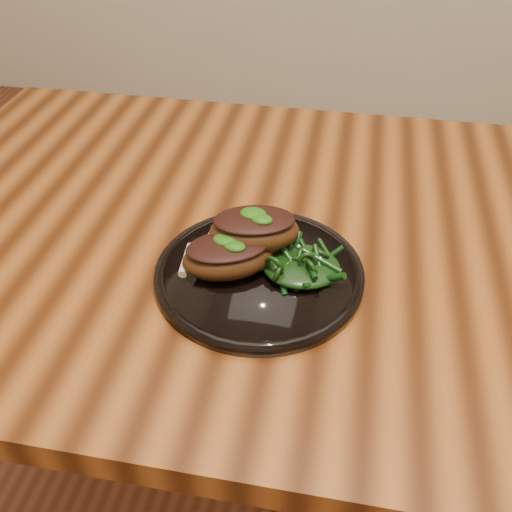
# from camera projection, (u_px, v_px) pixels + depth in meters

# --- Properties ---
(desk) EXTENTS (1.60, 0.80, 0.75)m
(desk) POSITION_uv_depth(u_px,v_px,m) (403.00, 284.00, 0.86)
(desk) COLOR #381707
(desk) RESTS_ON ground
(plate) EXTENTS (0.27, 0.27, 0.02)m
(plate) POSITION_uv_depth(u_px,v_px,m) (259.00, 273.00, 0.74)
(plate) COLOR black
(plate) RESTS_ON desk
(lamb_chop_front) EXTENTS (0.14, 0.11, 0.05)m
(lamb_chop_front) POSITION_uv_depth(u_px,v_px,m) (227.00, 255.00, 0.72)
(lamb_chop_front) COLOR #3B1E0B
(lamb_chop_front) RESTS_ON plate
(lamb_chop_back) EXTENTS (0.13, 0.10, 0.05)m
(lamb_chop_back) POSITION_uv_depth(u_px,v_px,m) (254.00, 229.00, 0.73)
(lamb_chop_back) COLOR #3B1E0B
(lamb_chop_back) RESTS_ON plate
(herb_smear) EXTENTS (0.07, 0.05, 0.00)m
(herb_smear) POSITION_uv_depth(u_px,v_px,m) (243.00, 238.00, 0.78)
(herb_smear) COLOR #114006
(herb_smear) RESTS_ON plate
(greens_heap) EXTENTS (0.10, 0.09, 0.04)m
(greens_heap) POSITION_uv_depth(u_px,v_px,m) (301.00, 262.00, 0.72)
(greens_heap) COLOR black
(greens_heap) RESTS_ON plate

